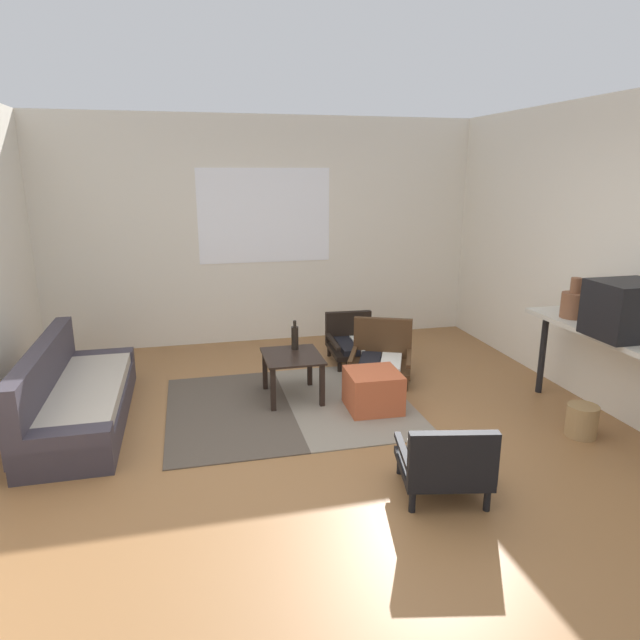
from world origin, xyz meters
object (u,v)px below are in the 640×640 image
(crt_television, at_px, (627,310))
(wicker_basket, at_px, (582,421))
(coffee_table, at_px, (292,364))
(clay_vase, at_px, (574,303))
(armchair_corner, at_px, (381,355))
(ottoman_orange, at_px, (373,391))
(couch, at_px, (75,398))
(console_shelf, at_px, (604,342))
(armchair_by_window, at_px, (352,341))
(armchair_striped_foreground, at_px, (445,462))
(glass_bottle, at_px, (295,337))

(crt_television, height_order, wicker_basket, crt_television)
(coffee_table, xyz_separation_m, clay_vase, (2.34, -0.76, 0.62))
(armchair_corner, xyz_separation_m, ottoman_orange, (-0.34, -0.74, -0.07))
(crt_television, bearing_deg, couch, 163.34)
(ottoman_orange, distance_m, console_shelf, 1.93)
(coffee_table, xyz_separation_m, armchair_by_window, (0.85, 0.89, -0.11))
(coffee_table, distance_m, clay_vase, 2.54)
(armchair_striped_foreground, height_order, ottoman_orange, armchair_striped_foreground)
(armchair_striped_foreground, xyz_separation_m, armchair_corner, (0.33, 2.17, -0.01))
(coffee_table, height_order, armchair_striped_foreground, armchair_striped_foreground)
(ottoman_orange, height_order, wicker_basket, ottoman_orange)
(wicker_basket, bearing_deg, crt_television, -13.19)
(couch, relative_size, crt_television, 3.90)
(armchair_striped_foreground, distance_m, console_shelf, 1.88)
(armchair_striped_foreground, distance_m, crt_television, 1.93)
(couch, xyz_separation_m, clay_vase, (4.22, -0.66, 0.74))
(coffee_table, height_order, console_shelf, console_shelf)
(crt_television, distance_m, clay_vase, 0.60)
(glass_bottle, relative_size, wicker_basket, 1.08)
(armchair_striped_foreground, relative_size, glass_bottle, 2.32)
(armchair_striped_foreground, height_order, clay_vase, clay_vase)
(armchair_corner, bearing_deg, console_shelf, -47.52)
(armchair_striped_foreground, height_order, console_shelf, console_shelf)
(armchair_striped_foreground, distance_m, ottoman_orange, 1.43)
(clay_vase, distance_m, glass_bottle, 2.50)
(couch, bearing_deg, coffee_table, 2.80)
(crt_television, bearing_deg, armchair_by_window, 123.52)
(clay_vase, relative_size, glass_bottle, 1.25)
(armchair_striped_foreground, xyz_separation_m, ottoman_orange, (-0.01, 1.43, -0.07))
(armchair_striped_foreground, bearing_deg, crt_television, 16.40)
(couch, xyz_separation_m, coffee_table, (1.88, 0.09, 0.12))
(console_shelf, relative_size, clay_vase, 4.63)
(couch, height_order, clay_vase, clay_vase)
(ottoman_orange, height_order, crt_television, crt_television)
(armchair_by_window, height_order, ottoman_orange, armchair_by_window)
(couch, distance_m, ottoman_orange, 2.55)
(coffee_table, relative_size, armchair_by_window, 0.92)
(coffee_table, bearing_deg, armchair_by_window, 46.42)
(crt_television, xyz_separation_m, glass_bottle, (-2.28, 1.53, -0.51))
(crt_television, relative_size, glass_bottle, 1.79)
(console_shelf, relative_size, crt_television, 3.23)
(clay_vase, height_order, glass_bottle, clay_vase)
(armchair_by_window, distance_m, clay_vase, 2.34)
(armchair_by_window, distance_m, crt_television, 2.82)
(console_shelf, bearing_deg, armchair_corner, 132.48)
(glass_bottle, bearing_deg, armchair_by_window, 42.39)
(glass_bottle, bearing_deg, wicker_basket, -35.64)
(couch, bearing_deg, wicker_basket, -16.85)
(ottoman_orange, relative_size, clay_vase, 1.30)
(console_shelf, bearing_deg, coffee_table, 153.60)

